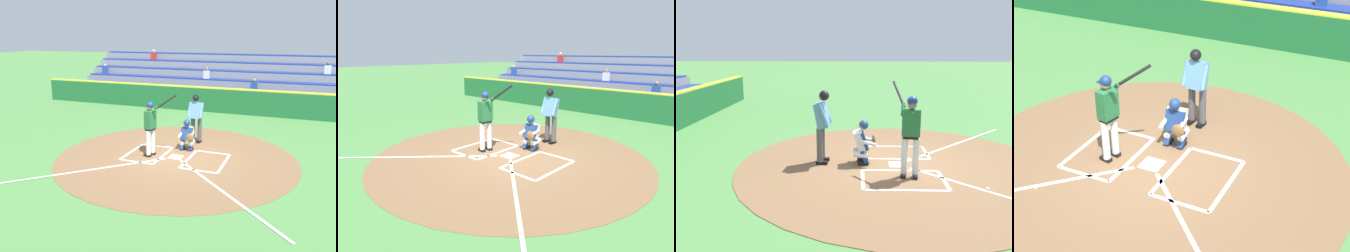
% 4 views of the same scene
% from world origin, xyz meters
% --- Properties ---
extents(ground_plane, '(120.00, 120.00, 0.00)m').
position_xyz_m(ground_plane, '(0.00, 0.00, 0.00)').
color(ground_plane, '#4C8442').
extents(dirt_circle, '(8.00, 8.00, 0.01)m').
position_xyz_m(dirt_circle, '(0.00, 0.00, 0.01)').
color(dirt_circle, brown).
rests_on(dirt_circle, ground).
extents(home_plate_and_chalk, '(7.93, 4.91, 0.01)m').
position_xyz_m(home_plate_and_chalk, '(0.00, 0.88, 0.01)').
color(home_plate_and_chalk, white).
rests_on(home_plate_and_chalk, dirt_circle).
extents(batter, '(1.03, 0.58, 2.13)m').
position_xyz_m(batter, '(0.84, 0.16, 1.10)').
color(batter, white).
rests_on(batter, ground).
extents(catcher, '(0.60, 0.60, 1.13)m').
position_xyz_m(catcher, '(-0.11, -0.88, 0.59)').
color(catcher, black).
rests_on(catcher, ground).
extents(plate_umpire, '(0.60, 0.45, 1.86)m').
position_xyz_m(plate_umpire, '(-0.11, -1.90, 1.08)').
color(plate_umpire, '#4C4C51').
rests_on(plate_umpire, ground).
extents(baseball, '(0.07, 0.07, 0.07)m').
position_xyz_m(baseball, '(1.58, 1.68, 0.04)').
color(baseball, white).
rests_on(baseball, ground).
extents(backstop_wall, '(22.00, 0.36, 1.31)m').
position_xyz_m(backstop_wall, '(0.00, -7.50, 0.65)').
color(backstop_wall, '#1E6033').
rests_on(backstop_wall, ground).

